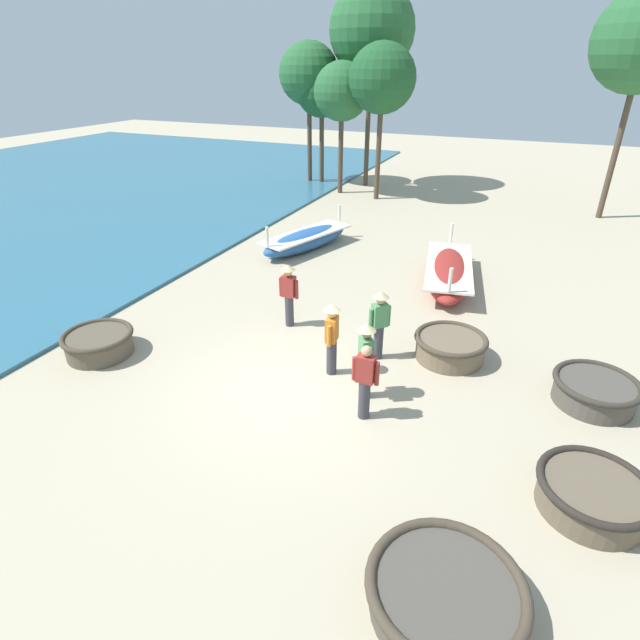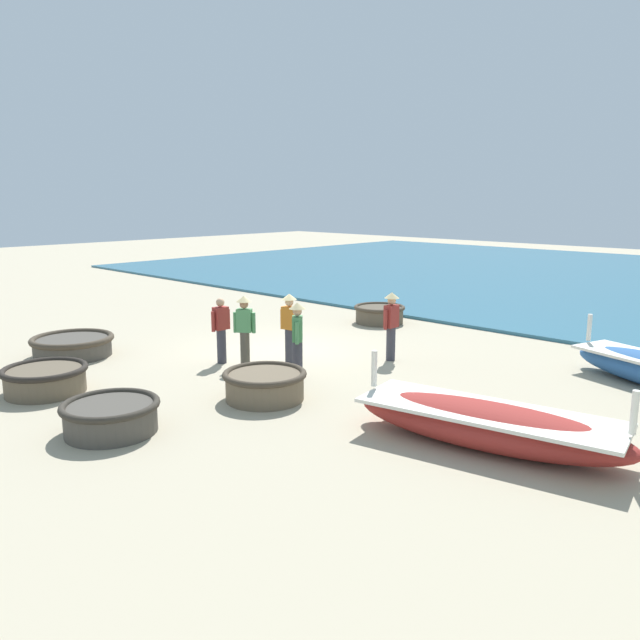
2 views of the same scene
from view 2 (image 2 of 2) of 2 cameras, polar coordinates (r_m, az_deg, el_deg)
name	(u,v)px [view 2 (image 2 of 2)]	position (r m, az deg, el deg)	size (l,w,h in m)	color
ground_plane	(280,352)	(16.02, -3.67, -2.92)	(80.00, 80.00, 0.00)	tan
coracle_center	(265,384)	(12.29, -5.08, -5.84)	(1.65, 1.65, 0.57)	brown
coracle_upturned	(73,345)	(16.68, -21.68, -2.14)	(2.00, 2.00, 0.52)	#4C473F
coracle_far_right	(111,416)	(11.15, -18.58, -8.29)	(1.64, 1.64, 0.55)	#4C473F
coracle_weathered	(45,378)	(13.81, -23.83, -4.91)	(1.68, 1.68, 0.55)	brown
coracle_front_right	(379,313)	(19.67, 5.45, 0.60)	(1.60, 1.60, 0.55)	brown
long_boat_green_hull	(487,424)	(10.34, 15.06, -9.20)	(2.05, 4.61, 1.29)	maroon
fisherman_standing_right	(391,322)	(15.07, 6.53, -0.15)	(0.53, 0.36, 1.67)	#383842
fisherman_with_hat	(221,329)	(14.94, -9.04, -0.79)	(0.53, 0.22, 1.57)	#383842
fisherman_standing_left	(244,326)	(14.56, -6.92, -0.55)	(0.38, 0.45, 1.67)	#4C473D
fisherman_hauling	(297,335)	(13.57, -2.08, -1.35)	(0.41, 0.39, 1.67)	#383842
fisherman_by_coracle	(289,323)	(14.78, -2.81, -0.31)	(0.36, 0.53, 1.67)	#383842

